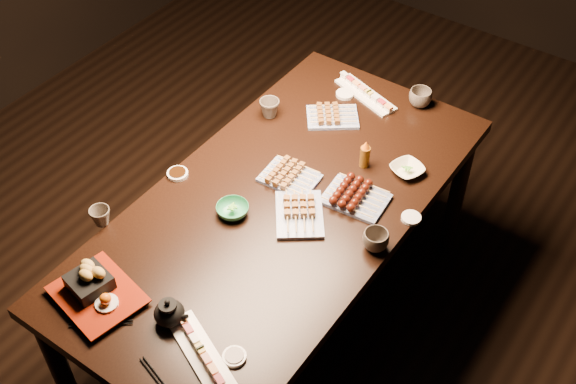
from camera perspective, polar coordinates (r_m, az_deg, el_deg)
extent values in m
plane|color=black|center=(3.44, -1.79, -6.04)|extent=(5.00, 5.00, 0.00)
cube|color=black|center=(2.96, -0.56, -5.98)|extent=(1.16, 1.91, 0.75)
imported|color=#2A8151|center=(2.64, -4.40, -1.42)|extent=(0.16, 0.16, 0.04)
imported|color=#F0E6C4|center=(2.83, 9.39, 1.76)|extent=(0.16, 0.16, 0.03)
imported|color=#50473D|center=(2.67, -14.59, -1.89)|extent=(0.08, 0.08, 0.07)
imported|color=#50473D|center=(2.53, 6.94, -3.81)|extent=(0.11, 0.11, 0.07)
imported|color=#50473D|center=(3.04, -1.47, 6.62)|extent=(0.10, 0.10, 0.08)
imported|color=#50473D|center=(3.15, 10.40, 7.33)|extent=(0.10, 0.10, 0.08)
cylinder|color=brown|center=(2.80, 6.11, 3.03)|extent=(0.04, 0.04, 0.12)
cylinder|color=white|center=(2.82, -8.72, 1.44)|extent=(0.10, 0.10, 0.01)
cylinder|color=white|center=(2.66, 9.70, -2.03)|extent=(0.07, 0.07, 0.01)
cylinder|color=white|center=(2.27, -4.26, -12.85)|extent=(0.10, 0.10, 0.01)
cylinder|color=white|center=(3.18, 4.52, 7.72)|extent=(0.10, 0.10, 0.01)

